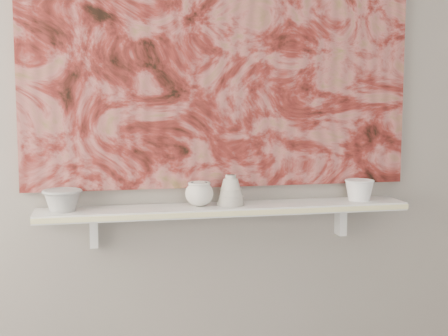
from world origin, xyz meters
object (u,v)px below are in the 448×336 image
object	(u,v)px
bowl_white	(359,190)
painting	(221,43)
bowl_grey	(62,200)
bell_vessel	(231,190)
cup_cream	(199,194)
shelf	(226,209)

from	to	relation	value
bowl_white	painting	bearing A→B (deg)	171.50
bowl_grey	bowl_white	distance (m)	1.14
bell_vessel	bowl_white	distance (m)	0.52
cup_cream	bell_vessel	world-z (taller)	bell_vessel
bowl_grey	cup_cream	xyz separation A→B (m)	(0.50, 0.00, 0.01)
bowl_grey	cup_cream	distance (m)	0.50
shelf	bell_vessel	size ratio (longest dim) A/B	12.11
shelf	bowl_grey	xyz separation A→B (m)	(-0.60, 0.00, 0.06)
painting	bowl_grey	size ratio (longest dim) A/B	10.60
shelf	painting	bearing A→B (deg)	90.00
bowl_grey	bell_vessel	distance (m)	0.62
painting	bell_vessel	xyz separation A→B (m)	(0.02, -0.08, -0.55)
cup_cream	bowl_grey	bearing A→B (deg)	180.00
bowl_grey	cup_cream	bearing A→B (deg)	0.00
bowl_white	cup_cream	bearing A→B (deg)	180.00
shelf	bowl_grey	world-z (taller)	bowl_grey
shelf	bowl_grey	size ratio (longest dim) A/B	9.90
cup_cream	bowl_white	size ratio (longest dim) A/B	0.91
shelf	bowl_grey	bearing A→B (deg)	180.00
shelf	bowl_white	size ratio (longest dim) A/B	12.15
cup_cream	bowl_white	xyz separation A→B (m)	(0.64, 0.00, -0.01)
bell_vessel	bowl_grey	bearing A→B (deg)	180.00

